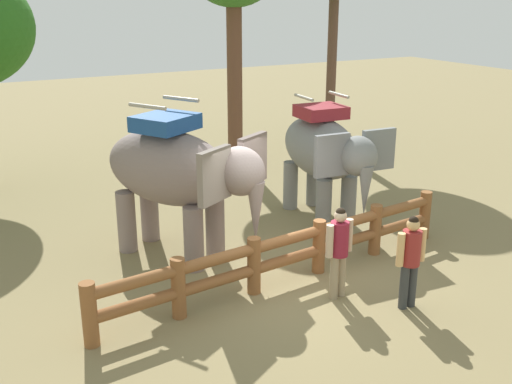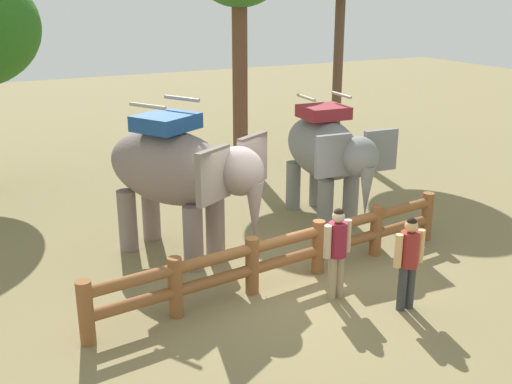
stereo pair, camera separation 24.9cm
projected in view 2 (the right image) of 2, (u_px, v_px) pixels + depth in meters
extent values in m
plane|color=olive|center=(288.00, 284.00, 11.22)|extent=(60.00, 60.00, 0.00)
cylinder|color=brown|center=(86.00, 313.00, 9.16)|extent=(0.24, 0.24, 1.05)
cylinder|color=brown|center=(176.00, 287.00, 9.95)|extent=(0.24, 0.24, 1.05)
cylinder|color=brown|center=(252.00, 266.00, 10.73)|extent=(0.24, 0.24, 1.05)
cylinder|color=brown|center=(318.00, 247.00, 11.52)|extent=(0.24, 0.24, 1.05)
cylinder|color=brown|center=(376.00, 231.00, 12.30)|extent=(0.24, 0.24, 1.05)
cylinder|color=brown|center=(427.00, 216.00, 13.09)|extent=(0.24, 0.24, 1.05)
cylinder|color=brown|center=(286.00, 260.00, 11.15)|extent=(7.45, 1.03, 0.20)
cylinder|color=brown|center=(287.00, 240.00, 11.02)|extent=(7.45, 1.03, 0.20)
cylinder|color=gray|center=(215.00, 227.00, 12.19)|extent=(0.38, 0.38, 1.28)
cylinder|color=gray|center=(193.00, 238.00, 11.63)|extent=(0.38, 0.38, 1.28)
cylinder|color=gray|center=(151.00, 211.00, 13.09)|extent=(0.38, 0.38, 1.28)
cylinder|color=gray|center=(128.00, 220.00, 12.53)|extent=(0.38, 0.38, 1.28)
ellipsoid|color=gray|center=(168.00, 167.00, 11.99)|extent=(2.53, 3.13, 1.49)
ellipsoid|color=gray|center=(239.00, 171.00, 11.04)|extent=(1.18, 1.24, 0.91)
cube|color=gray|center=(252.00, 160.00, 11.58)|extent=(0.80, 0.53, 0.96)
cube|color=gray|center=(213.00, 175.00, 10.60)|extent=(0.80, 0.53, 0.96)
cone|color=gray|center=(255.00, 212.00, 11.10)|extent=(0.34, 0.34, 1.17)
cube|color=navy|center=(166.00, 122.00, 11.70)|extent=(1.42, 1.37, 0.30)
cylinder|color=#A59E8C|center=(182.00, 99.00, 11.97)|extent=(0.49, 0.79, 0.07)
cylinder|color=#A59E8C|center=(147.00, 106.00, 11.20)|extent=(0.49, 0.79, 0.07)
cylinder|color=gray|center=(350.00, 202.00, 13.79)|extent=(0.35, 0.35, 1.18)
cylinder|color=gray|center=(325.00, 205.00, 13.55)|extent=(0.35, 0.35, 1.18)
cylinder|color=gray|center=(317.00, 182.00, 15.18)|extent=(0.35, 0.35, 1.18)
cylinder|color=gray|center=(293.00, 185.00, 14.94)|extent=(0.35, 0.35, 1.18)
ellipsoid|color=gray|center=(322.00, 148.00, 14.02)|extent=(1.37, 2.74, 1.38)
ellipsoid|color=gray|center=(360.00, 157.00, 12.59)|extent=(0.81, 0.94, 0.84)
cube|color=slate|center=(380.00, 150.00, 12.89)|extent=(0.79, 0.17, 0.89)
cube|color=slate|center=(333.00, 156.00, 12.46)|extent=(0.79, 0.17, 0.89)
cone|color=gray|center=(366.00, 192.00, 12.53)|extent=(0.32, 0.32, 1.08)
cube|color=maroon|center=(323.00, 112.00, 13.76)|extent=(1.06, 0.95, 0.28)
cylinder|color=#A59E8C|center=(342.00, 95.00, 13.82)|extent=(0.13, 0.80, 0.07)
cylinder|color=#A59E8C|center=(306.00, 98.00, 13.48)|extent=(0.13, 0.80, 0.07)
cylinder|color=#9B8869|center=(340.00, 275.00, 10.65)|extent=(0.15, 0.15, 0.80)
cylinder|color=#9B8869|center=(332.00, 278.00, 10.55)|extent=(0.15, 0.15, 0.80)
cylinder|color=maroon|center=(338.00, 239.00, 10.38)|extent=(0.37, 0.37, 0.61)
cylinder|color=tan|center=(347.00, 236.00, 10.50)|extent=(0.13, 0.13, 0.58)
cylinder|color=tan|center=(328.00, 242.00, 10.25)|extent=(0.13, 0.13, 0.58)
sphere|color=tan|center=(339.00, 217.00, 10.25)|extent=(0.22, 0.22, 0.22)
sphere|color=black|center=(339.00, 213.00, 10.23)|extent=(0.17, 0.17, 0.17)
cylinder|color=#313435|center=(410.00, 286.00, 10.27)|extent=(0.15, 0.15, 0.79)
cylinder|color=#313435|center=(402.00, 288.00, 10.20)|extent=(0.15, 0.15, 0.79)
cylinder|color=maroon|center=(409.00, 249.00, 10.01)|extent=(0.33, 0.33, 0.60)
cylinder|color=tan|center=(420.00, 246.00, 10.10)|extent=(0.13, 0.13, 0.57)
cylinder|color=tan|center=(398.00, 251.00, 9.91)|extent=(0.13, 0.13, 0.57)
sphere|color=tan|center=(411.00, 226.00, 9.88)|extent=(0.22, 0.22, 0.22)
sphere|color=black|center=(412.00, 223.00, 9.86)|extent=(0.17, 0.17, 0.17)
cylinder|color=brown|center=(338.00, 68.00, 20.14)|extent=(0.32, 0.32, 5.39)
cylinder|color=brown|center=(240.00, 81.00, 18.42)|extent=(0.46, 0.46, 5.05)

